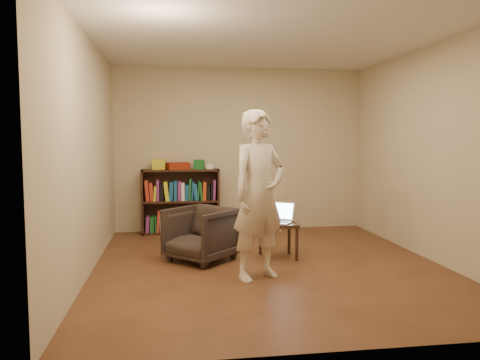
{
  "coord_description": "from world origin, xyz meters",
  "views": [
    {
      "loc": [
        -1.11,
        -5.24,
        1.47
      ],
      "look_at": [
        -0.29,
        0.35,
        0.97
      ],
      "focal_mm": 35.0,
      "sensor_mm": 36.0,
      "label": 1
    }
  ],
  "objects": [
    {
      "name": "floor",
      "position": [
        0.0,
        0.0,
        0.0
      ],
      "size": [
        4.5,
        4.5,
        0.0
      ],
      "primitive_type": "plane",
      "color": "#482B17",
      "rests_on": "ground"
    },
    {
      "name": "ceiling",
      "position": [
        0.0,
        0.0,
        2.6
      ],
      "size": [
        4.5,
        4.5,
        0.0
      ],
      "primitive_type": "plane",
      "color": "silver",
      "rests_on": "wall_back"
    },
    {
      "name": "wall_back",
      "position": [
        0.0,
        2.25,
        1.3
      ],
      "size": [
        4.0,
        0.0,
        4.0
      ],
      "primitive_type": "plane",
      "rotation": [
        1.57,
        0.0,
        0.0
      ],
      "color": "#BBAC8D",
      "rests_on": "floor"
    },
    {
      "name": "wall_left",
      "position": [
        -2.0,
        0.0,
        1.3
      ],
      "size": [
        0.0,
        4.5,
        4.5
      ],
      "primitive_type": "plane",
      "rotation": [
        1.57,
        0.0,
        1.57
      ],
      "color": "#BBAC8D",
      "rests_on": "floor"
    },
    {
      "name": "wall_right",
      "position": [
        2.0,
        0.0,
        1.3
      ],
      "size": [
        0.0,
        4.5,
        4.5
      ],
      "primitive_type": "plane",
      "rotation": [
        1.57,
        0.0,
        -1.57
      ],
      "color": "#BBAC8D",
      "rests_on": "floor"
    },
    {
      "name": "bookshelf",
      "position": [
        -0.97,
        2.09,
        0.44
      ],
      "size": [
        1.2,
        0.3,
        1.0
      ],
      "color": "black",
      "rests_on": "floor"
    },
    {
      "name": "box_yellow",
      "position": [
        -1.3,
        2.09,
        1.08
      ],
      "size": [
        0.21,
        0.16,
        0.16
      ],
      "primitive_type": "cube",
      "rotation": [
        0.0,
        0.0,
        -0.1
      ],
      "color": "yellow",
      "rests_on": "bookshelf"
    },
    {
      "name": "red_cloth",
      "position": [
        -1.01,
        2.06,
        1.05
      ],
      "size": [
        0.37,
        0.31,
        0.11
      ],
      "primitive_type": "cube",
      "rotation": [
        0.0,
        0.0,
        0.24
      ],
      "color": "maroon",
      "rests_on": "bookshelf"
    },
    {
      "name": "box_green",
      "position": [
        -0.68,
        2.08,
        1.07
      ],
      "size": [
        0.18,
        0.18,
        0.15
      ],
      "primitive_type": "cube",
      "rotation": [
        0.0,
        0.0,
        -0.22
      ],
      "color": "#1B682A",
      "rests_on": "bookshelf"
    },
    {
      "name": "box_white",
      "position": [
        -0.5,
        2.1,
        1.04
      ],
      "size": [
        0.12,
        0.12,
        0.08
      ],
      "primitive_type": "cube",
      "rotation": [
        0.0,
        0.0,
        -0.22
      ],
      "color": "white",
      "rests_on": "bookshelf"
    },
    {
      "name": "stool",
      "position": [
        0.45,
        2.03,
        0.42
      ],
      "size": [
        0.36,
        0.36,
        0.52
      ],
      "color": "#A27C4E",
      "rests_on": "floor"
    },
    {
      "name": "armchair",
      "position": [
        -0.77,
        0.34,
        0.33
      ],
      "size": [
        1.0,
        1.0,
        0.65
      ],
      "primitive_type": "imported",
      "rotation": [
        0.0,
        0.0,
        -0.79
      ],
      "color": "#2F271F",
      "rests_on": "floor"
    },
    {
      "name": "side_table",
      "position": [
        0.19,
        0.33,
        0.37
      ],
      "size": [
        0.43,
        0.43,
        0.44
      ],
      "color": "black",
      "rests_on": "floor"
    },
    {
      "name": "laptop",
      "position": [
        0.2,
        0.36,
        0.5
      ],
      "size": [
        0.45,
        0.44,
        0.24
      ],
      "rotation": [
        0.0,
        0.0,
        -0.61
      ],
      "color": "#ADADB2",
      "rests_on": "side_table"
    },
    {
      "name": "person",
      "position": [
        -0.21,
        -0.47,
        0.89
      ],
      "size": [
        0.77,
        0.68,
        1.78
      ],
      "primitive_type": "imported",
      "rotation": [
        0.0,
        0.0,
        0.48
      ],
      "color": "beige",
      "rests_on": "floor"
    }
  ]
}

